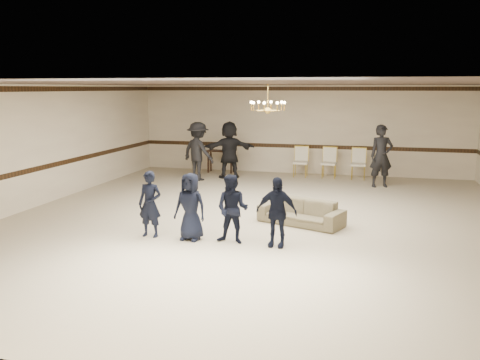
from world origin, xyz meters
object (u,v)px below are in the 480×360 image
object	(u,v)px
boy_a	(150,204)
adult_mid	(229,150)
chandelier	(268,97)
boy_b	(190,207)
adult_left	(198,151)
banquet_chair_mid	(329,163)
banquet_chair_right	(358,164)
settee	(301,212)
adult_right	(381,156)
boy_c	(232,209)
boy_d	(276,212)
banquet_chair_left	(301,162)
console_table	(221,161)

from	to	relation	value
boy_a	adult_mid	size ratio (longest dim) A/B	0.71
chandelier	boy_b	size ratio (longest dim) A/B	0.67
adult_left	adult_mid	xyz separation A→B (m)	(0.90, 0.70, 0.00)
chandelier	boy_a	size ratio (longest dim) A/B	0.67
banquet_chair_mid	banquet_chair_right	world-z (taller)	same
settee	banquet_chair_right	size ratio (longest dim) A/B	1.86
adult_right	boy_b	bearing A→B (deg)	-136.96
boy_c	boy_d	world-z (taller)	same
boy_a	banquet_chair_mid	size ratio (longest dim) A/B	1.34
boy_c	adult_right	world-z (taller)	adult_right
adult_left	adult_right	distance (m)	6.01
settee	banquet_chair_mid	world-z (taller)	banquet_chair_mid
boy_a	boy_b	bearing A→B (deg)	1.78
settee	adult_mid	size ratio (longest dim) A/B	0.99
boy_a	banquet_chair_left	xyz separation A→B (m)	(2.03, 8.19, -0.18)
banquet_chair_mid	console_table	world-z (taller)	banquet_chair_mid
banquet_chair_mid	banquet_chair_right	size ratio (longest dim) A/B	1.00
boy_a	boy_b	size ratio (longest dim) A/B	1.00
boy_c	adult_right	xyz separation A→B (m)	(2.95, 6.94, 0.29)
banquet_chair_mid	boy_c	bearing A→B (deg)	-92.76
boy_b	adult_right	bearing A→B (deg)	67.24
chandelier	banquet_chair_mid	size ratio (longest dim) A/B	0.90
boy_d	adult_right	world-z (taller)	adult_right
banquet_chair_left	boy_c	bearing A→B (deg)	-95.65
adult_right	adult_mid	bearing A→B (deg)	157.59
boy_b	console_table	bearing A→B (deg)	108.85
boy_c	boy_d	bearing A→B (deg)	3.94
boy_a	console_table	bearing A→B (deg)	98.38
chandelier	boy_b	bearing A→B (deg)	-108.73
boy_c	console_table	size ratio (longest dim) A/B	1.41
banquet_chair_left	banquet_chair_mid	xyz separation A→B (m)	(1.00, 0.00, 0.00)
chandelier	banquet_chair_mid	bearing A→B (deg)	77.82
banquet_chair_left	console_table	distance (m)	3.01
chandelier	console_table	xyz separation A→B (m)	(-2.87, 5.44, -2.46)
adult_right	banquet_chair_left	size ratio (longest dim) A/B	1.89
boy_c	adult_mid	world-z (taller)	adult_mid
banquet_chair_mid	adult_left	bearing A→B (deg)	-154.37
boy_d	adult_mid	world-z (taller)	adult_mid
boy_a	settee	xyz separation A→B (m)	(2.94, 1.79, -0.42)
boy_a	adult_left	xyz separation A→B (m)	(-1.25, 6.64, 0.29)
chandelier	boy_c	distance (m)	3.66
adult_mid	adult_left	bearing A→B (deg)	15.08
console_table	settee	bearing A→B (deg)	-55.15
boy_b	adult_left	world-z (taller)	adult_left
boy_d	banquet_chair_left	distance (m)	8.21
banquet_chair_right	boy_d	bearing A→B (deg)	-98.40
boy_b	boy_d	distance (m)	1.80
boy_a	adult_right	bearing A→B (deg)	57.38
console_table	banquet_chair_right	bearing A→B (deg)	1.88
adult_mid	banquet_chair_right	world-z (taller)	adult_mid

